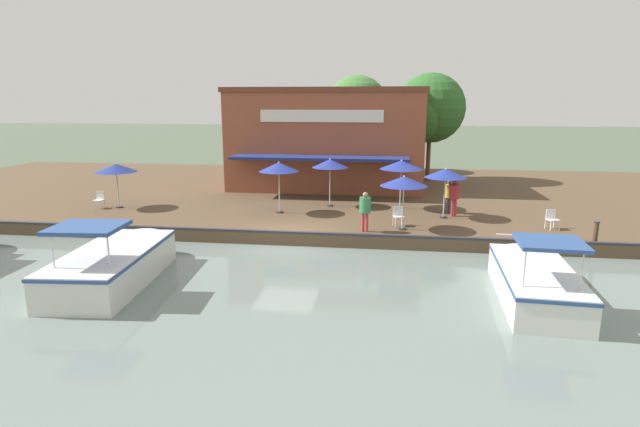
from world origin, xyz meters
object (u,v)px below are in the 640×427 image
object	(u,v)px
motorboat_mid_row	(532,276)
motorboat_nearest_quay	(120,259)
cafe_chair_under_first_umbrella	(398,215)
person_mid_patio	(449,193)
person_near_entrance	(365,207)
patio_umbrella_by_entrance	(279,167)
person_at_quay_edge	(455,193)
waterfront_restaurant	(330,137)
patio_umbrella_far_corner	(330,164)
patio_umbrella_mid_patio_left	(116,168)
patio_umbrella_back_row	(401,165)
cafe_chair_far_corner_seat	(552,218)
patio_umbrella_near_quay_edge	(404,181)
cafe_chair_back_row_seat	(99,199)
mooring_post	(596,232)
patio_umbrella_mid_patio_right	(446,173)
tree_behind_restaurant	(354,109)
tree_upstream_bank	(428,110)

from	to	relation	value
motorboat_mid_row	motorboat_nearest_quay	world-z (taller)	motorboat_nearest_quay
cafe_chair_under_first_umbrella	person_mid_patio	bearing A→B (deg)	139.29
person_near_entrance	motorboat_nearest_quay	bearing A→B (deg)	-56.69
patio_umbrella_by_entrance	person_at_quay_edge	size ratio (longest dim) A/B	1.42
waterfront_restaurant	motorboat_mid_row	size ratio (longest dim) A/B	1.99
patio_umbrella_far_corner	cafe_chair_under_first_umbrella	xyz separation A→B (m)	(3.83, 3.55, -1.79)
person_mid_patio	patio_umbrella_mid_patio_left	bearing A→B (deg)	-86.70
patio_umbrella_mid_patio_left	patio_umbrella_back_row	size ratio (longest dim) A/B	0.92
motorboat_nearest_quay	cafe_chair_far_corner_seat	bearing A→B (deg)	113.15
person_mid_patio	patio_umbrella_back_row	bearing A→B (deg)	-109.62
patio_umbrella_near_quay_edge	motorboat_mid_row	xyz separation A→B (m)	(5.65, 3.91, -2.06)
patio_umbrella_far_corner	person_mid_patio	xyz separation A→B (m)	(0.93, 6.05, -1.24)
patio_umbrella_by_entrance	cafe_chair_back_row_seat	bearing A→B (deg)	-88.87
patio_umbrella_mid_patio_left	person_near_entrance	world-z (taller)	patio_umbrella_mid_patio_left
cafe_chair_far_corner_seat	mooring_post	bearing A→B (deg)	26.36
patio_umbrella_mid_patio_right	patio_umbrella_back_row	bearing A→B (deg)	-133.17
patio_umbrella_mid_patio_left	cafe_chair_back_row_seat	world-z (taller)	patio_umbrella_mid_patio_left
patio_umbrella_far_corner	cafe_chair_far_corner_seat	bearing A→B (deg)	70.87
person_mid_patio	motorboat_nearest_quay	size ratio (longest dim) A/B	0.25
cafe_chair_far_corner_seat	person_mid_patio	xyz separation A→B (m)	(-2.60, -4.13, 0.56)
cafe_chair_far_corner_seat	mooring_post	distance (m)	2.30
waterfront_restaurant	patio_umbrella_mid_patio_right	bearing A→B (deg)	35.10
patio_umbrella_back_row	patio_umbrella_mid_patio_left	bearing A→B (deg)	-82.91
cafe_chair_back_row_seat	person_at_quay_edge	bearing A→B (deg)	91.84
cafe_chair_back_row_seat	patio_umbrella_mid_patio_left	bearing A→B (deg)	103.99
cafe_chair_under_first_umbrella	person_near_entrance	bearing A→B (deg)	-48.50
waterfront_restaurant	motorboat_mid_row	world-z (taller)	waterfront_restaurant
cafe_chair_under_first_umbrella	patio_umbrella_far_corner	bearing A→B (deg)	-137.20
person_mid_patio	motorboat_nearest_quay	xyz separation A→B (m)	(9.56, -12.13, -0.91)
patio_umbrella_mid_patio_right	mooring_post	size ratio (longest dim) A/B	2.78
patio_umbrella_mid_patio_right	tree_behind_restaurant	size ratio (longest dim) A/B	0.32
patio_umbrella_far_corner	person_at_quay_edge	distance (m)	6.52
patio_umbrella_near_quay_edge	patio_umbrella_mid_patio_right	bearing A→B (deg)	141.44
patio_umbrella_by_entrance	cafe_chair_back_row_seat	xyz separation A→B (m)	(0.19, -9.56, -1.82)
patio_umbrella_mid_patio_left	cafe_chair_under_first_umbrella	distance (m)	14.67
patio_umbrella_near_quay_edge	mooring_post	size ratio (longest dim) A/B	2.75
patio_umbrella_back_row	patio_umbrella_by_entrance	bearing A→B (deg)	-72.71
patio_umbrella_mid_patio_left	patio_umbrella_far_corner	size ratio (longest dim) A/B	0.93
patio_umbrella_near_quay_edge	patio_umbrella_back_row	distance (m)	4.42
cafe_chair_far_corner_seat	motorboat_mid_row	bearing A→B (deg)	-21.14
patio_umbrella_mid_patio_left	motorboat_mid_row	distance (m)	20.38
patio_umbrella_back_row	cafe_chair_back_row_seat	world-z (taller)	patio_umbrella_back_row
patio_umbrella_far_corner	person_near_entrance	world-z (taller)	patio_umbrella_far_corner
waterfront_restaurant	patio_umbrella_mid_patio_left	world-z (taller)	waterfront_restaurant
patio_umbrella_mid_patio_right	cafe_chair_under_first_umbrella	world-z (taller)	patio_umbrella_mid_patio_right
patio_umbrella_mid_patio_right	motorboat_nearest_quay	xyz separation A→B (m)	(8.50, -11.79, -2.03)
patio_umbrella_back_row	tree_behind_restaurant	world-z (taller)	tree_behind_restaurant
patio_umbrella_back_row	person_at_quay_edge	bearing A→B (deg)	59.88
cafe_chair_under_first_umbrella	patio_umbrella_mid_patio_right	bearing A→B (deg)	130.42
tree_upstream_bank	patio_umbrella_by_entrance	bearing A→B (deg)	-34.46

